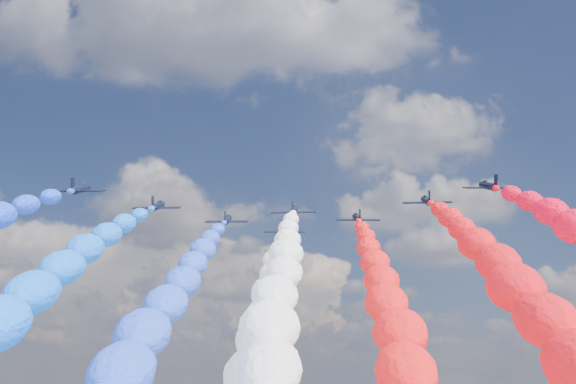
# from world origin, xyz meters

# --- Properties ---
(jet_0) EXTENTS (8.47, 11.43, 5.91)m
(jet_0) POSITION_xyz_m (-33.47, -6.54, 92.01)
(jet_0) COLOR black
(jet_1) EXTENTS (8.38, 11.37, 5.91)m
(jet_1) POSITION_xyz_m (-23.33, 5.29, 92.01)
(jet_1) COLOR black
(trail_1) EXTENTS (7.04, 115.33, 56.50)m
(trail_1) POSITION_xyz_m (-23.33, -53.30, 65.75)
(trail_1) COLOR #1463FF
(jet_2) EXTENTS (8.58, 11.51, 5.91)m
(jet_2) POSITION_xyz_m (-12.25, 16.86, 92.01)
(jet_2) COLOR black
(trail_2) EXTENTS (7.04, 115.33, 56.50)m
(trail_2) POSITION_xyz_m (-12.25, -41.73, 65.75)
(trail_2) COLOR blue
(jet_3) EXTENTS (8.64, 11.55, 5.91)m
(jet_3) POSITION_xyz_m (0.82, 9.66, 92.01)
(jet_3) COLOR black
(trail_3) EXTENTS (7.04, 115.33, 56.50)m
(trail_3) POSITION_xyz_m (0.82, -48.93, 65.75)
(trail_3) COLOR white
(jet_4) EXTENTS (8.86, 11.71, 5.91)m
(jet_4) POSITION_xyz_m (-1.69, 26.52, 92.01)
(jet_4) COLOR black
(trail_4) EXTENTS (7.04, 115.33, 56.50)m
(trail_4) POSITION_xyz_m (-1.69, -32.07, 65.75)
(trail_4) COLOR white
(jet_5) EXTENTS (8.95, 11.77, 5.91)m
(jet_5) POSITION_xyz_m (12.75, 16.44, 92.01)
(jet_5) COLOR black
(trail_5) EXTENTS (7.04, 115.33, 56.50)m
(trail_5) POSITION_xyz_m (12.75, -42.15, 65.75)
(trail_5) COLOR red
(jet_6) EXTENTS (8.61, 11.53, 5.91)m
(jet_6) POSITION_xyz_m (24.05, 3.41, 92.01)
(jet_6) COLOR black
(trail_6) EXTENTS (7.04, 115.33, 56.50)m
(trail_6) POSITION_xyz_m (24.05, -55.18, 65.75)
(trail_6) COLOR red
(jet_7) EXTENTS (8.88, 11.72, 5.91)m
(jet_7) POSITION_xyz_m (32.67, -5.80, 92.01)
(jet_7) COLOR black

